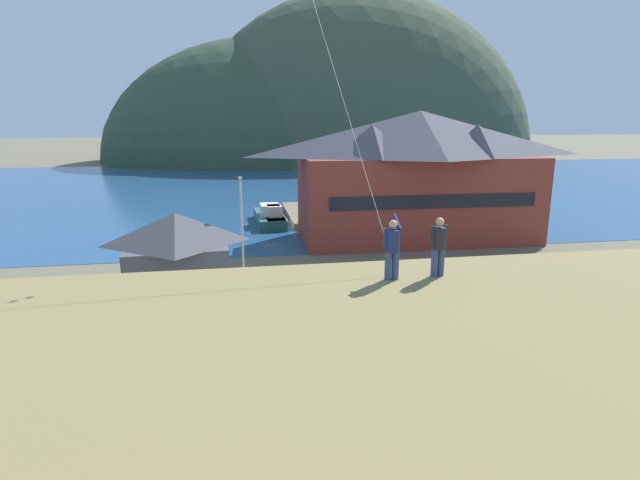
{
  "coord_description": "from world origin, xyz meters",
  "views": [
    {
      "loc": [
        -5.4,
        -20.63,
        10.63
      ],
      "look_at": [
        -0.37,
        9.0,
        3.38
      ],
      "focal_mm": 28.24,
      "sensor_mm": 36.0,
      "label": 1
    }
  ],
  "objects_px": {
    "parked_car_corner_spot": "(445,333)",
    "parking_light_pole": "(242,225)",
    "parked_car_front_row_end": "(222,341)",
    "harbor_lodge": "(418,173)",
    "wharf_dock": "(302,215)",
    "parked_car_mid_row_far": "(33,357)",
    "storage_shed_near_lot": "(177,257)",
    "person_companion": "(439,245)",
    "parked_car_mid_row_center": "(392,292)",
    "parked_car_back_row_left": "(623,303)",
    "moored_boat_wharfside": "(274,219)",
    "storage_shed_waterside": "(337,217)",
    "moored_boat_outer_mooring": "(327,206)",
    "moored_boat_inner_slip": "(270,217)",
    "person_kite_flyer": "(392,247)"
  },
  "relations": [
    {
      "from": "parked_car_corner_spot",
      "to": "parking_light_pole",
      "type": "distance_m",
      "value": 14.52
    },
    {
      "from": "wharf_dock",
      "to": "parked_car_back_row_left",
      "type": "relative_size",
      "value": 3.01
    },
    {
      "from": "person_companion",
      "to": "parked_car_front_row_end",
      "type": "bearing_deg",
      "value": 130.74
    },
    {
      "from": "harbor_lodge",
      "to": "moored_boat_inner_slip",
      "type": "height_order",
      "value": "harbor_lodge"
    },
    {
      "from": "person_companion",
      "to": "parked_car_corner_spot",
      "type": "bearing_deg",
      "value": 62.81
    },
    {
      "from": "wharf_dock",
      "to": "parking_light_pole",
      "type": "distance_m",
      "value": 24.31
    },
    {
      "from": "parking_light_pole",
      "to": "harbor_lodge",
      "type": "bearing_deg",
      "value": 35.43
    },
    {
      "from": "parked_car_corner_spot",
      "to": "parked_car_mid_row_far",
      "type": "xyz_separation_m",
      "value": [
        -17.77,
        0.62,
        0.0
      ]
    },
    {
      "from": "moored_boat_wharfside",
      "to": "person_kite_flyer",
      "type": "height_order",
      "value": "person_kite_flyer"
    },
    {
      "from": "harbor_lodge",
      "to": "parked_car_back_row_left",
      "type": "xyz_separation_m",
      "value": [
        4.23,
        -20.06,
        -4.95
      ]
    },
    {
      "from": "moored_boat_inner_slip",
      "to": "parked_car_mid_row_far",
      "type": "xyz_separation_m",
      "value": [
        -11.94,
        -30.54,
        0.34
      ]
    },
    {
      "from": "wharf_dock",
      "to": "moored_boat_inner_slip",
      "type": "distance_m",
      "value": 4.73
    },
    {
      "from": "storage_shed_waterside",
      "to": "wharf_dock",
      "type": "distance_m",
      "value": 12.49
    },
    {
      "from": "wharf_dock",
      "to": "parked_car_mid_row_far",
      "type": "height_order",
      "value": "parked_car_mid_row_far"
    },
    {
      "from": "parked_car_mid_row_center",
      "to": "parked_car_corner_spot",
      "type": "bearing_deg",
      "value": -83.2
    },
    {
      "from": "parked_car_corner_spot",
      "to": "parked_car_mid_row_far",
      "type": "relative_size",
      "value": 1.01
    },
    {
      "from": "parked_car_front_row_end",
      "to": "parked_car_mid_row_center",
      "type": "bearing_deg",
      "value": 27.94
    },
    {
      "from": "parked_car_mid_row_far",
      "to": "parking_light_pole",
      "type": "distance_m",
      "value": 14.01
    },
    {
      "from": "harbor_lodge",
      "to": "parked_car_mid_row_center",
      "type": "distance_m",
      "value": 18.64
    },
    {
      "from": "storage_shed_near_lot",
      "to": "wharf_dock",
      "type": "relative_size",
      "value": 0.5
    },
    {
      "from": "parked_car_mid_row_center",
      "to": "parked_car_back_row_left",
      "type": "height_order",
      "value": "same"
    },
    {
      "from": "moored_boat_wharfside",
      "to": "parked_car_mid_row_center",
      "type": "distance_m",
      "value": 24.87
    },
    {
      "from": "moored_boat_wharfside",
      "to": "parked_car_corner_spot",
      "type": "height_order",
      "value": "moored_boat_wharfside"
    },
    {
      "from": "storage_shed_near_lot",
      "to": "parked_car_corner_spot",
      "type": "bearing_deg",
      "value": -35.8
    },
    {
      "from": "moored_boat_wharfside",
      "to": "parked_car_mid_row_far",
      "type": "height_order",
      "value": "moored_boat_wharfside"
    },
    {
      "from": "parked_car_mid_row_center",
      "to": "parked_car_front_row_end",
      "type": "distance_m",
      "value": 10.65
    },
    {
      "from": "wharf_dock",
      "to": "moored_boat_outer_mooring",
      "type": "height_order",
      "value": "moored_boat_outer_mooring"
    },
    {
      "from": "parked_car_corner_spot",
      "to": "person_companion",
      "type": "bearing_deg",
      "value": -117.19
    },
    {
      "from": "harbor_lodge",
      "to": "wharf_dock",
      "type": "relative_size",
      "value": 1.67
    },
    {
      "from": "moored_boat_wharfside",
      "to": "parked_car_front_row_end",
      "type": "distance_m",
      "value": 29.77
    },
    {
      "from": "wharf_dock",
      "to": "parked_car_back_row_left",
      "type": "distance_m",
      "value": 34.52
    },
    {
      "from": "parked_car_mid_row_far",
      "to": "person_companion",
      "type": "height_order",
      "value": "person_companion"
    },
    {
      "from": "moored_boat_inner_slip",
      "to": "storage_shed_near_lot",
      "type": "bearing_deg",
      "value": -107.44
    },
    {
      "from": "moored_boat_inner_slip",
      "to": "parked_car_back_row_left",
      "type": "relative_size",
      "value": 1.97
    },
    {
      "from": "wharf_dock",
      "to": "moored_boat_wharfside",
      "type": "relative_size",
      "value": 2.05
    },
    {
      "from": "parked_car_front_row_end",
      "to": "person_companion",
      "type": "height_order",
      "value": "person_companion"
    },
    {
      "from": "parked_car_back_row_left",
      "to": "parked_car_mid_row_far",
      "type": "bearing_deg",
      "value": -177.03
    },
    {
      "from": "parked_car_mid_row_center",
      "to": "storage_shed_waterside",
      "type": "bearing_deg",
      "value": 89.77
    },
    {
      "from": "wharf_dock",
      "to": "person_companion",
      "type": "relative_size",
      "value": 7.51
    },
    {
      "from": "storage_shed_near_lot",
      "to": "parked_car_front_row_end",
      "type": "distance_m",
      "value": 8.96
    },
    {
      "from": "parked_car_corner_spot",
      "to": "parked_car_front_row_end",
      "type": "relative_size",
      "value": 0.99
    },
    {
      "from": "harbor_lodge",
      "to": "storage_shed_near_lot",
      "type": "xyz_separation_m",
      "value": [
        -19.47,
        -12.98,
        -3.22
      ]
    },
    {
      "from": "storage_shed_near_lot",
      "to": "moored_boat_outer_mooring",
      "type": "bearing_deg",
      "value": 63.22
    },
    {
      "from": "harbor_lodge",
      "to": "moored_boat_outer_mooring",
      "type": "height_order",
      "value": "harbor_lodge"
    },
    {
      "from": "storage_shed_near_lot",
      "to": "parking_light_pole",
      "type": "relative_size",
      "value": 0.93
    },
    {
      "from": "parked_car_back_row_left",
      "to": "parked_car_mid_row_far",
      "type": "xyz_separation_m",
      "value": [
        -28.73,
        -1.49,
        0.0
      ]
    },
    {
      "from": "parked_car_mid_row_far",
      "to": "person_kite_flyer",
      "type": "xyz_separation_m",
      "value": [
        12.84,
        -7.54,
        6.03
      ]
    },
    {
      "from": "moored_boat_wharfside",
      "to": "parked_car_corner_spot",
      "type": "distance_m",
      "value": 30.7
    },
    {
      "from": "storage_shed_near_lot",
      "to": "moored_boat_outer_mooring",
      "type": "relative_size",
      "value": 0.95
    },
    {
      "from": "wharf_dock",
      "to": "moored_boat_inner_slip",
      "type": "height_order",
      "value": "moored_boat_inner_slip"
    }
  ]
}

